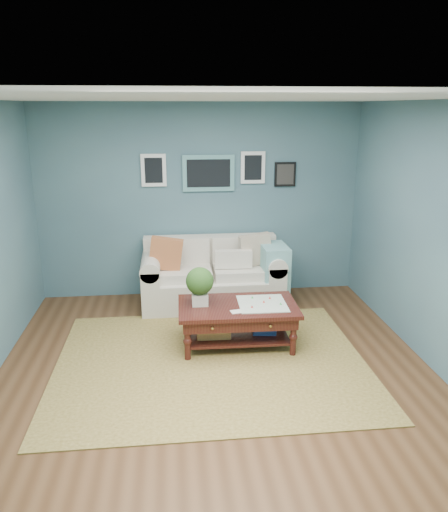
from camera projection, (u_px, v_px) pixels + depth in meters
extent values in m
plane|color=brown|center=(217.00, 379.00, 5.02)|extent=(5.00, 5.00, 0.00)
plane|color=white|center=(216.00, 98.00, 4.24)|extent=(5.00, 5.00, 0.00)
cube|color=#3A5565|center=(200.00, 202.00, 7.01)|extent=(4.50, 0.02, 2.70)
cube|color=#3A5565|center=(270.00, 402.00, 2.25)|extent=(4.50, 0.02, 2.70)
cube|color=#3A5565|center=(446.00, 243.00, 4.87)|extent=(0.02, 5.00, 2.70)
cube|color=#599596|center=(209.00, 173.00, 6.89)|extent=(0.72, 0.03, 0.50)
cube|color=black|center=(209.00, 173.00, 6.87)|extent=(0.60, 0.01, 0.38)
cube|color=white|center=(154.00, 170.00, 6.79)|extent=(0.34, 0.03, 0.44)
cube|color=white|center=(253.00, 167.00, 6.93)|extent=(0.34, 0.03, 0.44)
cube|color=black|center=(285.00, 174.00, 7.01)|extent=(0.30, 0.03, 0.34)
cube|color=brown|center=(211.00, 362.00, 5.34)|extent=(3.28, 2.62, 0.01)
cube|color=silver|center=(212.00, 290.00, 6.87)|extent=(1.41, 0.88, 0.42)
cube|color=silver|center=(210.00, 252.00, 7.06)|extent=(1.85, 0.22, 0.48)
cube|color=silver|center=(152.00, 285.00, 6.75)|extent=(0.24, 0.88, 0.62)
cube|color=silver|center=(271.00, 281.00, 6.92)|extent=(0.24, 0.88, 0.62)
cylinder|color=silver|center=(151.00, 264.00, 6.66)|extent=(0.26, 0.88, 0.26)
cylinder|color=silver|center=(272.00, 260.00, 6.84)|extent=(0.26, 0.88, 0.26)
cube|color=silver|center=(185.00, 274.00, 6.69)|extent=(0.72, 0.56, 0.13)
cube|color=silver|center=(240.00, 272.00, 6.77)|extent=(0.72, 0.56, 0.13)
cube|color=silver|center=(183.00, 250.00, 6.89)|extent=(0.72, 0.12, 0.36)
cube|color=silver|center=(238.00, 249.00, 6.97)|extent=(0.72, 0.12, 0.36)
cube|color=#C84A31|center=(166.00, 254.00, 6.59)|extent=(0.48, 0.17, 0.47)
cube|color=beige|center=(255.00, 249.00, 6.79)|extent=(0.47, 0.18, 0.46)
cube|color=beige|center=(233.00, 259.00, 6.67)|extent=(0.50, 0.12, 0.24)
cube|color=#7DBFBD|center=(273.00, 274.00, 6.77)|extent=(0.34, 0.55, 0.80)
cube|color=black|center=(238.00, 307.00, 5.59)|extent=(1.34, 0.80, 0.04)
cube|color=black|center=(238.00, 314.00, 5.62)|extent=(1.25, 0.71, 0.13)
cube|color=black|center=(238.00, 335.00, 5.70)|extent=(1.14, 0.60, 0.03)
sphere|color=gold|center=(212.00, 328.00, 5.25)|extent=(0.03, 0.03, 0.03)
sphere|color=gold|center=(271.00, 326.00, 5.31)|extent=(0.03, 0.03, 0.03)
cylinder|color=black|center=(187.00, 341.00, 5.33)|extent=(0.07, 0.07, 0.45)
cylinder|color=black|center=(293.00, 337.00, 5.43)|extent=(0.07, 0.07, 0.45)
cylinder|color=black|center=(186.00, 318.00, 5.90)|extent=(0.07, 0.07, 0.45)
cylinder|color=black|center=(282.00, 315.00, 6.00)|extent=(0.07, 0.07, 0.45)
cube|color=beige|center=(200.00, 299.00, 5.59)|extent=(0.18, 0.18, 0.13)
sphere|color=#224415|center=(200.00, 281.00, 5.53)|extent=(0.31, 0.31, 0.31)
cube|color=beige|center=(262.00, 304.00, 5.61)|extent=(0.54, 0.54, 0.01)
cube|color=tan|center=(213.00, 326.00, 5.64)|extent=(0.38, 0.27, 0.22)
cube|color=navy|center=(264.00, 327.00, 5.72)|extent=(0.27, 0.20, 0.12)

